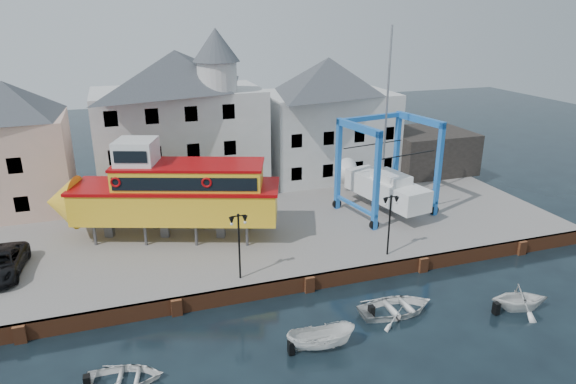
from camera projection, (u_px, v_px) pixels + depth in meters
name	position (u px, v px, depth m)	size (l,w,h in m)	color
ground	(309.00, 291.00, 31.49)	(140.00, 140.00, 0.00)	black
hardstanding	(260.00, 219.00, 41.15)	(44.00, 22.00, 1.00)	slate
quay_wall	(308.00, 283.00, 31.42)	(44.00, 0.47, 1.00)	brown
building_pink	(13.00, 147.00, 40.09)	(8.00, 7.00, 10.30)	#DAAA98
building_white_main	(181.00, 121.00, 43.99)	(14.00, 8.30, 14.00)	beige
building_white_right	(327.00, 118.00, 48.95)	(12.00, 8.00, 11.20)	beige
shed_dark	(426.00, 151.00, 51.38)	(8.00, 7.00, 4.00)	black
lamp_post_left	(239.00, 230.00, 29.96)	(1.12, 0.32, 4.20)	black
lamp_post_right	(390.00, 210.00, 32.97)	(1.12, 0.32, 4.20)	black
tour_boat	(162.00, 193.00, 35.57)	(16.65, 9.03, 7.09)	#59595E
travel_lift	(379.00, 180.00, 41.20)	(7.50, 9.75, 14.31)	#1C76BB
van	(1.00, 264.00, 31.18)	(2.46, 5.34, 1.48)	black
motorboat_a	(321.00, 348.00, 26.21)	(1.34, 3.56, 1.37)	white
motorboat_b	(396.00, 313.00, 29.26)	(3.17, 4.44, 0.92)	white
motorboat_c	(518.00, 309.00, 29.57)	(2.80, 3.24, 1.71)	white
motorboat_d	(125.00, 382.00, 23.81)	(2.53, 3.55, 0.74)	white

